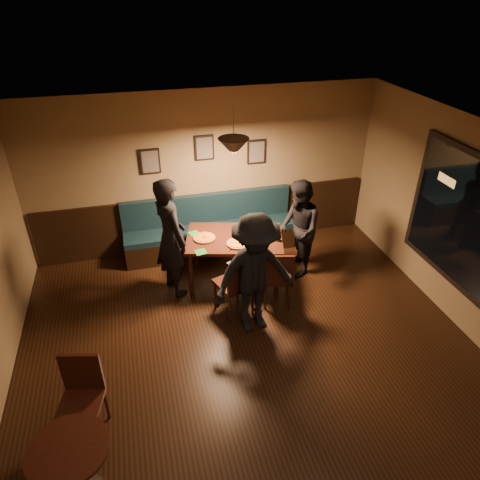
# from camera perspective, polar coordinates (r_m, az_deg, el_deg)

# --- Properties ---
(floor) EXTENTS (7.00, 7.00, 0.00)m
(floor) POSITION_cam_1_polar(r_m,az_deg,el_deg) (5.63, 3.12, -18.57)
(floor) COLOR black
(floor) RESTS_ON ground
(ceiling) EXTENTS (7.00, 7.00, 0.00)m
(ceiling) POSITION_cam_1_polar(r_m,az_deg,el_deg) (3.94, 4.28, 8.81)
(ceiling) COLOR silver
(ceiling) RESTS_ON ground
(wall_back) EXTENTS (6.00, 0.00, 6.00)m
(wall_back) POSITION_cam_1_polar(r_m,az_deg,el_deg) (7.62, -4.55, 8.73)
(wall_back) COLOR #8C704F
(wall_back) RESTS_ON ground
(wainscot) EXTENTS (5.88, 0.06, 1.00)m
(wainscot) POSITION_cam_1_polar(r_m,az_deg,el_deg) (7.98, -4.24, 2.66)
(wainscot) COLOR black
(wainscot) RESTS_ON ground
(booth_bench) EXTENTS (3.00, 0.60, 1.00)m
(booth_bench) POSITION_cam_1_polar(r_m,az_deg,el_deg) (7.74, -3.86, 1.74)
(booth_bench) COLOR #0F232D
(booth_bench) RESTS_ON ground
(window_frame) EXTENTS (0.06, 2.56, 1.86)m
(window_frame) POSITION_cam_1_polar(r_m,az_deg,el_deg) (6.38, 28.34, 1.16)
(window_frame) COLOR black
(window_frame) RESTS_ON wall_right
(window_glass) EXTENTS (0.00, 2.40, 2.40)m
(window_glass) POSITION_cam_1_polar(r_m,az_deg,el_deg) (6.36, 28.14, 1.13)
(window_glass) COLOR black
(window_glass) RESTS_ON wall_right
(picture_left) EXTENTS (0.32, 0.04, 0.42)m
(picture_left) POSITION_cam_1_polar(r_m,az_deg,el_deg) (7.39, -11.57, 9.97)
(picture_left) COLOR black
(picture_left) RESTS_ON wall_back
(picture_center) EXTENTS (0.32, 0.04, 0.42)m
(picture_center) POSITION_cam_1_polar(r_m,az_deg,el_deg) (7.43, -4.65, 11.85)
(picture_center) COLOR black
(picture_center) RESTS_ON wall_back
(picture_right) EXTENTS (0.32, 0.04, 0.42)m
(picture_right) POSITION_cam_1_polar(r_m,az_deg,el_deg) (7.68, 2.14, 11.38)
(picture_right) COLOR black
(picture_right) RESTS_ON wall_back
(pendant_lamp) EXTENTS (0.44, 0.44, 0.25)m
(pendant_lamp) POSITION_cam_1_polar(r_m,az_deg,el_deg) (6.22, -0.84, 11.96)
(pendant_lamp) COLOR black
(pendant_lamp) RESTS_ON ceiling
(dining_table) EXTENTS (1.68, 1.30, 0.79)m
(dining_table) POSITION_cam_1_polar(r_m,az_deg,el_deg) (7.04, -0.72, -2.43)
(dining_table) COLOR black
(dining_table) RESTS_ON floor
(chair_near_left) EXTENTS (0.59, 0.59, 1.05)m
(chair_near_left) POSITION_cam_1_polar(r_m,az_deg,el_deg) (6.32, -0.82, -5.45)
(chair_near_left) COLOR black
(chair_near_left) RESTS_ON floor
(chair_near_right) EXTENTS (0.51, 0.51, 0.95)m
(chair_near_right) POSITION_cam_1_polar(r_m,az_deg,el_deg) (6.54, 4.88, -4.66)
(chair_near_right) COLOR black
(chair_near_right) RESTS_ON floor
(diner_left) EXTENTS (0.66, 0.80, 1.90)m
(diner_left) POSITION_cam_1_polar(r_m,az_deg,el_deg) (6.60, -8.96, 0.30)
(diner_left) COLOR black
(diner_left) RESTS_ON floor
(diner_right) EXTENTS (0.71, 0.86, 1.63)m
(diner_right) POSITION_cam_1_polar(r_m,az_deg,el_deg) (7.08, 7.58, 1.42)
(diner_right) COLOR black
(diner_right) RESTS_ON floor
(diner_front) EXTENTS (1.24, 0.83, 1.78)m
(diner_front) POSITION_cam_1_polar(r_m,az_deg,el_deg) (5.83, 1.96, -4.54)
(diner_front) COLOR black
(diner_front) RESTS_ON floor
(pizza_a) EXTENTS (0.41, 0.41, 0.04)m
(pizza_a) POSITION_cam_1_polar(r_m,az_deg,el_deg) (6.81, -4.65, 0.29)
(pizza_a) COLOR gold
(pizza_a) RESTS_ON dining_table
(pizza_b) EXTENTS (0.43, 0.43, 0.04)m
(pizza_b) POSITION_cam_1_polar(r_m,az_deg,el_deg) (6.64, -0.31, -0.45)
(pizza_b) COLOR orange
(pizza_b) RESTS_ON dining_table
(pizza_c) EXTENTS (0.42, 0.42, 0.04)m
(pizza_c) POSITION_cam_1_polar(r_m,az_deg,el_deg) (7.06, 2.91, 1.56)
(pizza_c) COLOR orange
(pizza_c) RESTS_ON dining_table
(soda_glass) EXTENTS (0.07, 0.07, 0.15)m
(soda_glass) POSITION_cam_1_polar(r_m,az_deg,el_deg) (6.73, 5.01, 0.43)
(soda_glass) COLOR black
(soda_glass) RESTS_ON dining_table
(tabasco_bottle) EXTENTS (0.03, 0.03, 0.12)m
(tabasco_bottle) POSITION_cam_1_polar(r_m,az_deg,el_deg) (6.91, 3.29, 1.28)
(tabasco_bottle) COLOR #941E04
(tabasco_bottle) RESTS_ON dining_table
(napkin_a) EXTENTS (0.19, 0.19, 0.01)m
(napkin_a) POSITION_cam_1_polar(r_m,az_deg,el_deg) (6.98, -6.00, 0.88)
(napkin_a) COLOR #207925
(napkin_a) RESTS_ON dining_table
(napkin_b) EXTENTS (0.18, 0.18, 0.01)m
(napkin_b) POSITION_cam_1_polar(r_m,az_deg,el_deg) (6.49, -5.12, -1.56)
(napkin_b) COLOR #1C6B1E
(napkin_b) RESTS_ON dining_table
(cutlery_set) EXTENTS (0.21, 0.06, 0.00)m
(cutlery_set) POSITION_cam_1_polar(r_m,az_deg,el_deg) (6.55, -0.29, -1.11)
(cutlery_set) COLOR silver
(cutlery_set) RESTS_ON dining_table
(cafe_table) EXTENTS (0.82, 0.82, 0.77)m
(cafe_table) POSITION_cam_1_polar(r_m,az_deg,el_deg) (4.79, -20.54, -26.56)
(cafe_table) COLOR black
(cafe_table) RESTS_ON floor
(cafe_chair_far) EXTENTS (0.52, 0.52, 0.97)m
(cafe_chair_far) POSITION_cam_1_polar(r_m,az_deg,el_deg) (5.14, -19.99, -19.19)
(cafe_chair_far) COLOR black
(cafe_chair_far) RESTS_ON floor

